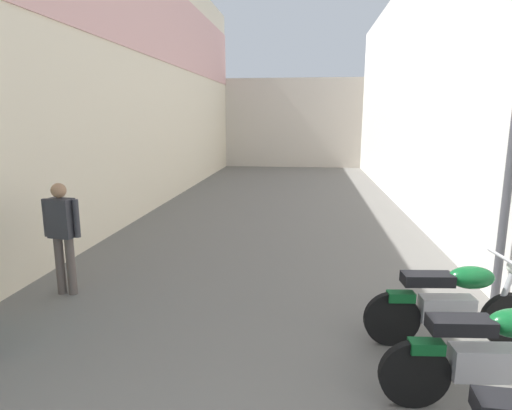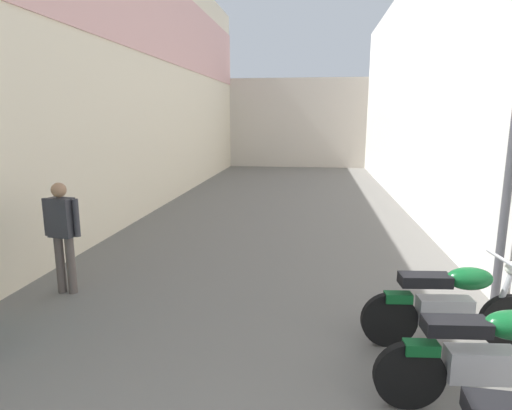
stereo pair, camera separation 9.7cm
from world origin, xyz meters
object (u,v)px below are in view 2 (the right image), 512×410
Objects in this scene: street_lamp at (508,111)px; motorcycle_fourth at (451,303)px; motorcycle_third at (489,356)px; pedestrian_further_down at (62,230)px.

motorcycle_fourth is at bearing -128.95° from street_lamp.
motorcycle_third and motorcycle_fourth have the same top height.
motorcycle_third is 2.84m from street_lamp.
street_lamp is (5.57, 0.03, 1.59)m from pedestrian_further_down.
pedestrian_further_down is 5.79m from street_lamp.
motorcycle_third is 1.18× the size of pedestrian_further_down.
motorcycle_fourth is 2.29m from street_lamp.
pedestrian_further_down is 0.37× the size of street_lamp.
motorcycle_fourth is 1.18× the size of pedestrian_further_down.
motorcycle_fourth is (-0.00, 1.04, 0.00)m from motorcycle_third.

